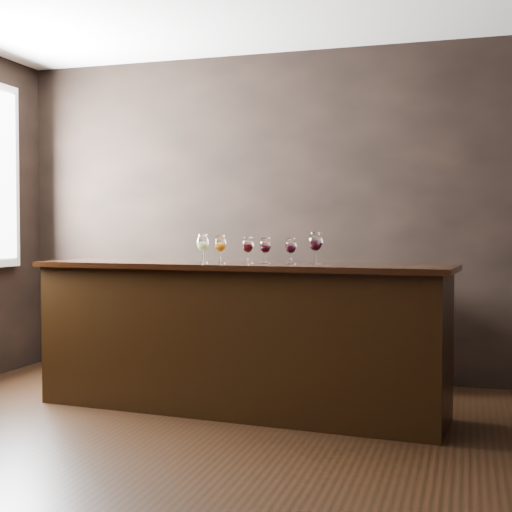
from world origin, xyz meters
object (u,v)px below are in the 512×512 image
(glass_red_a, at_px, (248,245))
(glass_red_c, at_px, (291,246))
(glass_white, at_px, (203,243))
(glass_red_d, at_px, (316,242))
(glass_red_b, at_px, (265,246))
(bar_counter, at_px, (238,340))
(back_bar_shelf, at_px, (237,328))
(glass_amber, at_px, (220,244))

(glass_red_a, xyz_separation_m, glass_red_c, (0.32, -0.04, -0.00))
(glass_white, xyz_separation_m, glass_red_a, (0.32, 0.04, -0.01))
(glass_red_a, height_order, glass_red_d, glass_red_d)
(glass_red_b, bearing_deg, bar_counter, 174.08)
(bar_counter, distance_m, back_bar_shelf, 1.09)
(back_bar_shelf, relative_size, glass_red_d, 11.17)
(back_bar_shelf, relative_size, glass_amber, 12.42)
(back_bar_shelf, bearing_deg, glass_red_a, -67.69)
(bar_counter, distance_m, glass_red_c, 0.76)
(bar_counter, xyz_separation_m, glass_red_d, (0.55, 0.03, 0.69))
(back_bar_shelf, relative_size, glass_red_a, 13.25)
(back_bar_shelf, distance_m, glass_red_a, 1.32)
(bar_counter, xyz_separation_m, glass_amber, (-0.12, -0.04, 0.67))
(glass_amber, xyz_separation_m, glass_red_a, (0.18, 0.05, -0.01))
(glass_red_a, relative_size, glass_red_b, 1.03)
(glass_red_d, bearing_deg, glass_amber, -173.98)
(glass_red_b, xyz_separation_m, glass_red_c, (0.18, 0.00, -0.00))
(glass_amber, bearing_deg, glass_white, 173.15)
(bar_counter, distance_m, glass_red_d, 0.88)
(glass_white, relative_size, glass_red_d, 0.93)
(glass_red_c, bearing_deg, back_bar_shelf, 124.94)
(glass_amber, bearing_deg, back_bar_shelf, 102.25)
(glass_red_a, relative_size, glass_red_d, 0.84)
(glass_red_c, bearing_deg, glass_white, 179.97)
(bar_counter, height_order, back_bar_shelf, bar_counter)
(glass_red_a, height_order, glass_red_c, glass_red_a)
(glass_red_d, bearing_deg, bar_counter, -176.37)
(glass_red_a, bearing_deg, glass_amber, -163.47)
(bar_counter, bearing_deg, glass_amber, -158.18)
(glass_amber, bearing_deg, glass_red_a, 16.53)
(glass_red_c, bearing_deg, glass_red_b, -179.22)
(glass_white, height_order, glass_amber, glass_white)
(bar_counter, relative_size, glass_red_c, 16.26)
(back_bar_shelf, distance_m, glass_amber, 1.32)
(bar_counter, relative_size, glass_white, 14.29)
(glass_amber, relative_size, glass_red_b, 1.10)
(bar_counter, distance_m, glass_red_b, 0.69)
(glass_white, bearing_deg, glass_amber, -6.85)
(bar_counter, relative_size, glass_red_a, 15.77)
(glass_amber, distance_m, glass_red_b, 0.32)
(back_bar_shelf, xyz_separation_m, glass_red_d, (0.89, -1.00, 0.75))
(glass_red_b, height_order, glass_red_c, same)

